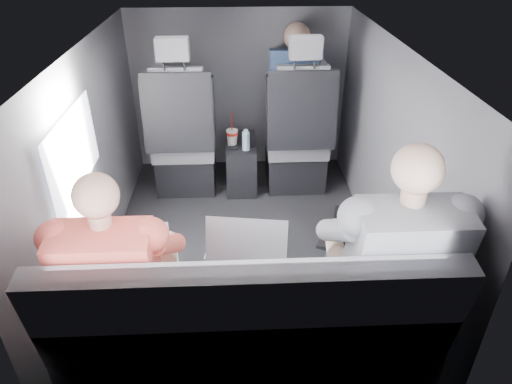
{
  "coord_description": "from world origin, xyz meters",
  "views": [
    {
      "loc": [
        -0.04,
        -2.47,
        1.95
      ],
      "look_at": [
        0.08,
        -0.05,
        0.48
      ],
      "focal_mm": 32.0,
      "sensor_mm": 36.0,
      "label": 1
    }
  ],
  "objects_px": {
    "front_seat_left": "(184,145)",
    "passenger_front_right": "(295,89)",
    "center_console": "(241,163)",
    "water_bottle": "(246,140)",
    "front_seat_right": "(297,142)",
    "rear_bench": "(249,341)",
    "soda_cup": "(232,137)",
    "passenger_rear_right": "(387,265)",
    "laptop_black": "(364,241)",
    "laptop_silver": "(246,246)",
    "laptop_white": "(138,253)",
    "passenger_rear_left": "(122,279)"
  },
  "relations": [
    {
      "from": "front_seat_left",
      "to": "passenger_front_right",
      "type": "height_order",
      "value": "passenger_front_right"
    },
    {
      "from": "center_console",
      "to": "water_bottle",
      "type": "height_order",
      "value": "water_bottle"
    },
    {
      "from": "front_seat_right",
      "to": "center_console",
      "type": "xyz_separation_m",
      "value": [
        -0.45,
        0.04,
        -0.2
      ]
    },
    {
      "from": "rear_bench",
      "to": "water_bottle",
      "type": "height_order",
      "value": "rear_bench"
    },
    {
      "from": "front_seat_right",
      "to": "soda_cup",
      "type": "bearing_deg",
      "value": -177.34
    },
    {
      "from": "center_console",
      "to": "passenger_rear_right",
      "type": "bearing_deg",
      "value": -71.77
    },
    {
      "from": "laptop_black",
      "to": "passenger_rear_right",
      "type": "relative_size",
      "value": 0.37
    },
    {
      "from": "water_bottle",
      "to": "passenger_front_right",
      "type": "relative_size",
      "value": 0.2
    },
    {
      "from": "passenger_rear_right",
      "to": "soda_cup",
      "type": "bearing_deg",
      "value": 110.75
    },
    {
      "from": "laptop_silver",
      "to": "passenger_rear_right",
      "type": "height_order",
      "value": "passenger_rear_right"
    },
    {
      "from": "front_seat_right",
      "to": "laptop_black",
      "type": "xyz_separation_m",
      "value": [
        0.1,
        -1.62,
        0.24
      ]
    },
    {
      "from": "front_seat_left",
      "to": "rear_bench",
      "type": "height_order",
      "value": "front_seat_left"
    },
    {
      "from": "front_seat_right",
      "to": "laptop_silver",
      "type": "height_order",
      "value": "front_seat_right"
    },
    {
      "from": "soda_cup",
      "to": "laptop_black",
      "type": "relative_size",
      "value": 0.59
    },
    {
      "from": "front_seat_left",
      "to": "rear_bench",
      "type": "relative_size",
      "value": 0.79
    },
    {
      "from": "rear_bench",
      "to": "laptop_white",
      "type": "relative_size",
      "value": 4.31
    },
    {
      "from": "rear_bench",
      "to": "passenger_rear_left",
      "type": "relative_size",
      "value": 1.35
    },
    {
      "from": "passenger_front_right",
      "to": "front_seat_left",
      "type": "bearing_deg",
      "value": -163.96
    },
    {
      "from": "laptop_black",
      "to": "passenger_rear_left",
      "type": "xyz_separation_m",
      "value": [
        -1.09,
        -0.19,
        -0.02
      ]
    },
    {
      "from": "rear_bench",
      "to": "water_bottle",
      "type": "xyz_separation_m",
      "value": [
        0.04,
        1.79,
        0.17
      ]
    },
    {
      "from": "front_seat_right",
      "to": "passenger_front_right",
      "type": "bearing_deg",
      "value": 90.61
    },
    {
      "from": "passenger_rear_right",
      "to": "passenger_front_right",
      "type": "height_order",
      "value": "passenger_rear_right"
    },
    {
      "from": "laptop_white",
      "to": "laptop_silver",
      "type": "bearing_deg",
      "value": 3.77
    },
    {
      "from": "front_seat_right",
      "to": "center_console",
      "type": "bearing_deg",
      "value": 174.93
    },
    {
      "from": "passenger_front_right",
      "to": "rear_bench",
      "type": "bearing_deg",
      "value": -101.7
    },
    {
      "from": "front_seat_left",
      "to": "rear_bench",
      "type": "xyz_separation_m",
      "value": [
        0.45,
        -1.9,
        -0.09
      ]
    },
    {
      "from": "passenger_front_right",
      "to": "soda_cup",
      "type": "bearing_deg",
      "value": -151.28
    },
    {
      "from": "water_bottle",
      "to": "passenger_front_right",
      "type": "height_order",
      "value": "passenger_front_right"
    },
    {
      "from": "rear_bench",
      "to": "passenger_rear_right",
      "type": "height_order",
      "value": "passenger_rear_right"
    },
    {
      "from": "front_seat_left",
      "to": "passenger_front_right",
      "type": "relative_size",
      "value": 1.5
    },
    {
      "from": "front_seat_left",
      "to": "passenger_rear_right",
      "type": "bearing_deg",
      "value": -59.65
    },
    {
      "from": "soda_cup",
      "to": "laptop_white",
      "type": "height_order",
      "value": "laptop_white"
    },
    {
      "from": "rear_bench",
      "to": "water_bottle",
      "type": "bearing_deg",
      "value": 88.79
    },
    {
      "from": "center_console",
      "to": "laptop_silver",
      "type": "bearing_deg",
      "value": -90.15
    },
    {
      "from": "laptop_black",
      "to": "laptop_silver",
      "type": "bearing_deg",
      "value": -179.23
    },
    {
      "from": "water_bottle",
      "to": "passenger_rear_right",
      "type": "bearing_deg",
      "value": -71.4
    },
    {
      "from": "center_console",
      "to": "passenger_front_right",
      "type": "height_order",
      "value": "passenger_front_right"
    },
    {
      "from": "rear_bench",
      "to": "passenger_front_right",
      "type": "xyz_separation_m",
      "value": [
        0.45,
        2.16,
        0.45
      ]
    },
    {
      "from": "center_console",
      "to": "laptop_white",
      "type": "distance_m",
      "value": 1.82
    },
    {
      "from": "soda_cup",
      "to": "rear_bench",
      "type": "bearing_deg",
      "value": -87.95
    },
    {
      "from": "rear_bench",
      "to": "passenger_front_right",
      "type": "distance_m",
      "value": 2.25
    },
    {
      "from": "laptop_silver",
      "to": "laptop_black",
      "type": "height_order",
      "value": "laptop_black"
    },
    {
      "from": "water_bottle",
      "to": "laptop_silver",
      "type": "xyz_separation_m",
      "value": [
        -0.04,
        -1.51,
        0.16
      ]
    },
    {
      "from": "front_seat_right",
      "to": "soda_cup",
      "type": "relative_size",
      "value": 4.56
    },
    {
      "from": "front_seat_left",
      "to": "center_console",
      "type": "xyz_separation_m",
      "value": [
        0.45,
        0.04,
        -0.2
      ]
    },
    {
      "from": "laptop_silver",
      "to": "soda_cup",
      "type": "bearing_deg",
      "value": 92.25
    },
    {
      "from": "passenger_rear_left",
      "to": "passenger_front_right",
      "type": "xyz_separation_m",
      "value": [
        0.99,
        2.06,
        0.14
      ]
    },
    {
      "from": "laptop_white",
      "to": "passenger_rear_right",
      "type": "distance_m",
      "value": 1.11
    },
    {
      "from": "rear_bench",
      "to": "passenger_front_right",
      "type": "relative_size",
      "value": 1.9
    },
    {
      "from": "soda_cup",
      "to": "passenger_front_right",
      "type": "height_order",
      "value": "passenger_front_right"
    }
  ]
}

